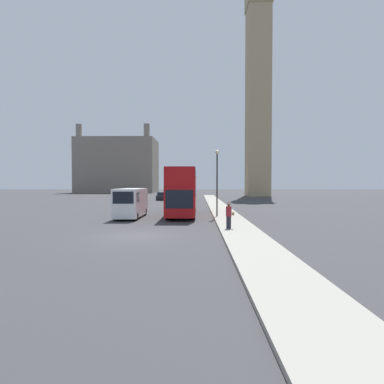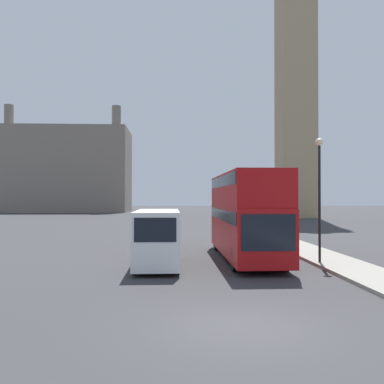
{
  "view_description": "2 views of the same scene",
  "coord_description": "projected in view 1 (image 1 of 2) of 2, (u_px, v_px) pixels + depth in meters",
  "views": [
    {
      "loc": [
        3.64,
        -17.39,
        3.03
      ],
      "look_at": [
        3.04,
        10.96,
        2.26
      ],
      "focal_mm": 28.0,
      "sensor_mm": 36.0,
      "label": 1
    },
    {
      "loc": [
        -1.76,
        -10.68,
        3.23
      ],
      "look_at": [
        -0.15,
        21.27,
        3.62
      ],
      "focal_mm": 40.0,
      "sensor_mm": 36.0,
      "label": 2
    }
  ],
  "objects": [
    {
      "name": "parked_sedan",
      "position": [
        162.0,
        197.0,
        55.74
      ],
      "size": [
        1.86,
        4.26,
        1.47
      ],
      "color": "black",
      "rests_on": "ground_plane"
    },
    {
      "name": "ground_plane",
      "position": [
        136.0,
        236.0,
        17.54
      ],
      "size": [
        300.0,
        300.0,
        0.0
      ],
      "primitive_type": "plane",
      "color": "#333335"
    },
    {
      "name": "white_van",
      "position": [
        131.0,
        202.0,
        26.67
      ],
      "size": [
        2.0,
        5.82,
        2.61
      ],
      "color": "white",
      "rests_on": "ground_plane"
    },
    {
      "name": "sidewalk_strip",
      "position": [
        243.0,
        235.0,
        17.4
      ],
      "size": [
        2.54,
        120.0,
        0.15
      ],
      "color": "gray",
      "rests_on": "ground_plane"
    },
    {
      "name": "clock_tower",
      "position": [
        258.0,
        63.0,
        72.43
      ],
      "size": [
        5.89,
        6.06,
        63.07
      ],
      "color": "tan",
      "rests_on": "ground_plane"
    },
    {
      "name": "red_double_decker_bus",
      "position": [
        183.0,
        190.0,
        28.9
      ],
      "size": [
        2.53,
        10.65,
        4.42
      ],
      "color": "#A80F11",
      "rests_on": "ground_plane"
    },
    {
      "name": "street_lamp",
      "position": [
        217.0,
        173.0,
        26.56
      ],
      "size": [
        0.36,
        0.36,
        5.89
      ],
      "color": "black",
      "rests_on": "sidewalk_strip"
    },
    {
      "name": "building_block_distant",
      "position": [
        118.0,
        166.0,
        104.11
      ],
      "size": [
        26.1,
        15.79,
        22.46
      ],
      "color": "slate",
      "rests_on": "ground_plane"
    },
    {
      "name": "pedestrian",
      "position": [
        229.0,
        216.0,
        19.3
      ],
      "size": [
        0.53,
        0.37,
        1.65
      ],
      "color": "#23232D",
      "rests_on": "sidewalk_strip"
    }
  ]
}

